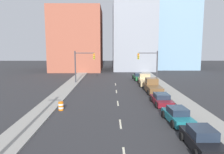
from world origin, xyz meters
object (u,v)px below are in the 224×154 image
Objects in this scene: pickup_truck_tan at (145,80)px; sedan_green at (138,77)px; traffic_barrel at (61,106)px; pickup_truck_brown at (153,87)px; traffic_signal_right at (151,62)px; sedan_black at (202,139)px; sedan_maroon at (161,99)px; traffic_signal_left at (81,63)px; sedan_teal at (177,116)px.

pickup_truck_tan is 5.91m from sedan_green.
pickup_truck_brown is at bearing 38.38° from traffic_barrel.
traffic_signal_right reaches higher than sedan_black.
pickup_truck_tan reaches higher than sedan_maroon.
sedan_maroon reaches higher than traffic_barrel.
traffic_signal_left reaches higher than pickup_truck_tan.
pickup_truck_brown is (0.14, 18.65, 0.17)m from sedan_black.
traffic_barrel is at bearing 157.82° from sedan_teal.
sedan_green is at bearing 97.02° from pickup_truck_tan.
sedan_maroon is at bearing -52.81° from traffic_signal_left.
sedan_maroon is at bearing -91.55° from sedan_green.
traffic_signal_left is 1.05× the size of pickup_truck_tan.
sedan_green is at bearing 90.77° from sedan_black.
sedan_teal is 19.90m from pickup_truck_tan.
sedan_black is 31.03m from sedan_green.
sedan_teal is at bearing -92.19° from pickup_truck_brown.
traffic_signal_right is at bearing 53.51° from traffic_barrel.
pickup_truck_tan is at bearing 53.51° from traffic_barrel.
sedan_black is at bearing -93.12° from traffic_signal_right.
sedan_black is 5.24m from sedan_teal.
sedan_teal is 0.76× the size of pickup_truck_brown.
pickup_truck_brown is at bearing -35.06° from traffic_signal_left.
sedan_teal is (-1.57, -21.89, -3.28)m from traffic_signal_right.
traffic_signal_right is (13.41, 0.00, 0.00)m from traffic_signal_left.
traffic_signal_right reaches higher than sedan_teal.
sedan_black is 0.92× the size of sedan_maroon.
sedan_green is at bearing 62.60° from traffic_barrel.
pickup_truck_tan is at bearing -126.44° from traffic_signal_right.
traffic_barrel is at bearing 141.89° from sedan_black.
traffic_signal_left is 19.83m from sedan_maroon.
sedan_maroon is (-1.59, -15.57, -3.32)m from traffic_signal_right.
pickup_truck_tan reaches higher than sedan_teal.
traffic_signal_left is at bearing 180.00° from traffic_signal_right.
traffic_barrel is 0.20× the size of sedan_maroon.
pickup_truck_brown is (11.92, 9.44, 0.38)m from traffic_barrel.
traffic_signal_left is at bearing -163.79° from sedan_green.
sedan_green reaches higher than sedan_teal.
traffic_barrel is (-13.25, -17.92, -3.47)m from traffic_signal_right.
pickup_truck_tan is at bearing 89.90° from sedan_black.
traffic_signal_left is at bearing 115.00° from sedan_teal.
traffic_signal_right is at bearing 79.88° from pickup_truck_brown.
traffic_signal_left is at bearing 143.75° from pickup_truck_brown.
sedan_maroon is 19.48m from sedan_green.
pickup_truck_tan is at bearing -9.47° from traffic_signal_left.
pickup_truck_tan is at bearing 88.48° from sedan_maroon.
sedan_teal reaches higher than sedan_maroon.
sedan_green is at bearing 91.64° from pickup_truck_brown.
pickup_truck_brown is at bearing -98.93° from traffic_signal_right.
traffic_signal_right is at bearing 86.79° from sedan_black.
traffic_barrel is 15.21m from pickup_truck_brown.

